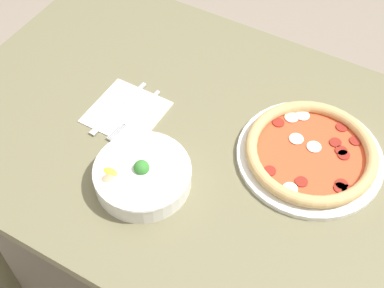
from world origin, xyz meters
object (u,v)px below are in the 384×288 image
object	(u,v)px
pizza	(311,153)
knife	(121,106)
bowl	(142,174)
fork	(135,114)

from	to	relation	value
pizza	knife	world-z (taller)	pizza
pizza	bowl	distance (m)	0.36
pizza	bowl	world-z (taller)	bowl
bowl	fork	bearing A→B (deg)	-51.61
pizza	knife	size ratio (longest dim) A/B	1.63
bowl	knife	size ratio (longest dim) A/B	1.05
fork	bowl	bearing A→B (deg)	43.72
pizza	knife	bearing A→B (deg)	10.07
knife	fork	bearing A→B (deg)	86.87
bowl	fork	size ratio (longest dim) A/B	1.12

